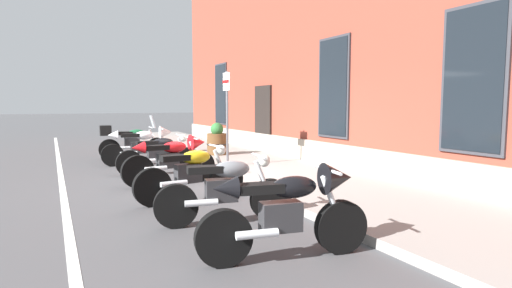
{
  "coord_description": "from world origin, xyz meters",
  "views": [
    {
      "loc": [
        8.43,
        -3.34,
        1.69
      ],
      "look_at": [
        0.99,
        0.36,
        0.88
      ],
      "focal_mm": 28.88,
      "sensor_mm": 36.0,
      "label": 1
    }
  ],
  "objects": [
    {
      "name": "motorcycle_black_naked",
      "position": [
        -1.43,
        -1.03,
        0.47
      ],
      "size": [
        0.62,
        2.03,
        0.94
      ],
      "color": "black",
      "rests_on": "ground_plane"
    },
    {
      "name": "parking_sign",
      "position": [
        -1.13,
        0.6,
        1.66
      ],
      "size": [
        0.36,
        0.07,
        2.37
      ],
      "color": "#4C4C51",
      "rests_on": "sidewalk"
    },
    {
      "name": "barrel_planter",
      "position": [
        -3.48,
        1.24,
        0.54
      ],
      "size": [
        0.65,
        0.65,
        0.99
      ],
      "color": "brown",
      "rests_on": "sidewalk"
    },
    {
      "name": "motorcycle_green_touring",
      "position": [
        -4.58,
        -1.2,
        0.56
      ],
      "size": [
        0.62,
        2.06,
        1.34
      ],
      "color": "black",
      "rests_on": "ground_plane"
    },
    {
      "name": "motorcycle_black_sport",
      "position": [
        4.69,
        -1.05,
        0.57
      ],
      "size": [
        0.64,
        1.96,
        1.05
      ],
      "color": "black",
      "rests_on": "ground_plane"
    },
    {
      "name": "motorcycle_red_sport",
      "position": [
        -0.05,
        -1.07,
        0.56
      ],
      "size": [
        0.62,
        2.04,
        1.04
      ],
      "color": "black",
      "rests_on": "ground_plane"
    },
    {
      "name": "ground_plane",
      "position": [
        0.0,
        0.0,
        0.0
      ],
      "size": [
        140.0,
        140.0,
        0.0
      ],
      "primitive_type": "plane",
      "color": "#424244"
    },
    {
      "name": "motorcycle_yellow_naked",
      "position": [
        1.64,
        -1.2,
        0.48
      ],
      "size": [
        0.62,
        2.01,
        0.96
      ],
      "color": "black",
      "rests_on": "ground_plane"
    },
    {
      "name": "brick_pub_facade",
      "position": [
        0.0,
        5.76,
        3.55
      ],
      "size": [
        22.93,
        5.53,
        7.12
      ],
      "color": "brown",
      "rests_on": "ground_plane"
    },
    {
      "name": "motorcycle_white_sport",
      "position": [
        -3.19,
        -1.05,
        0.58
      ],
      "size": [
        0.62,
        2.12,
        1.07
      ],
      "color": "black",
      "rests_on": "ground_plane"
    },
    {
      "name": "sidewalk",
      "position": [
        0.0,
        1.53,
        0.06
      ],
      "size": [
        28.93,
        3.05,
        0.13
      ],
      "primitive_type": "cube",
      "color": "gray",
      "rests_on": "ground_plane"
    },
    {
      "name": "lane_stripe",
      "position": [
        0.0,
        -3.2,
        0.0
      ],
      "size": [
        28.93,
        0.12,
        0.01
      ],
      "primitive_type": "cube",
      "color": "silver",
      "rests_on": "ground_plane"
    },
    {
      "name": "motorcycle_grey_naked",
      "position": [
        3.14,
        -1.18,
        0.48
      ],
      "size": [
        0.63,
        1.96,
        0.97
      ],
      "color": "black",
      "rests_on": "ground_plane"
    }
  ]
}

